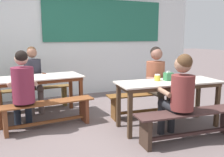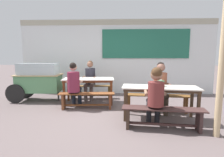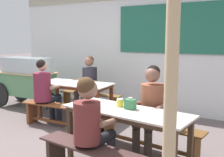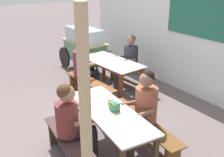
% 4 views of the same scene
% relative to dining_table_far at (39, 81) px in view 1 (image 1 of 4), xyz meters
% --- Properties ---
extents(ground_plane, '(40.00, 40.00, 0.00)m').
position_rel_dining_table_far_xyz_m(ground_plane, '(0.81, -1.16, -0.68)').
color(ground_plane, '#675959').
extents(backdrop_wall, '(7.23, 0.23, 2.76)m').
position_rel_dining_table_far_xyz_m(backdrop_wall, '(0.85, 1.50, 0.77)').
color(backdrop_wall, white).
rests_on(backdrop_wall, ground_plane).
extents(dining_table_far, '(1.58, 0.84, 0.76)m').
position_rel_dining_table_far_xyz_m(dining_table_far, '(0.00, 0.00, 0.00)').
color(dining_table_far, silver).
rests_on(dining_table_far, ground_plane).
extents(dining_table_near, '(1.76, 0.76, 0.76)m').
position_rel_dining_table_far_xyz_m(dining_table_near, '(1.87, -1.30, -0.00)').
color(dining_table_near, silver).
rests_on(dining_table_near, ground_plane).
extents(bench_far_back, '(1.51, 0.37, 0.44)m').
position_rel_dining_table_far_xyz_m(bench_far_back, '(-0.05, 0.59, -0.40)').
color(bench_far_back, brown).
rests_on(bench_far_back, ground_plane).
extents(bench_far_front, '(1.54, 0.42, 0.44)m').
position_rel_dining_table_far_xyz_m(bench_far_front, '(0.05, -0.59, -0.40)').
color(bench_far_front, brown).
rests_on(bench_far_front, ground_plane).
extents(bench_near_back, '(1.71, 0.45, 0.44)m').
position_rel_dining_table_far_xyz_m(bench_near_back, '(1.93, -0.71, -0.39)').
color(bench_near_back, brown).
rests_on(bench_near_back, ground_plane).
extents(bench_near_front, '(1.64, 0.46, 0.44)m').
position_rel_dining_table_far_xyz_m(bench_near_front, '(1.82, -1.88, -0.39)').
color(bench_near_front, '#402926').
rests_on(bench_near_front, ground_plane).
extents(person_right_near_table, '(0.45, 0.56, 1.30)m').
position_rel_dining_table_far_xyz_m(person_right_near_table, '(2.00, -0.78, 0.05)').
color(person_right_near_table, '#41362B').
rests_on(person_right_near_table, ground_plane).
extents(person_near_front, '(0.44, 0.58, 1.25)m').
position_rel_dining_table_far_xyz_m(person_near_front, '(1.68, -1.80, 0.04)').
color(person_near_front, black).
rests_on(person_near_front, ground_plane).
extents(person_left_back_turned, '(0.45, 0.58, 1.28)m').
position_rel_dining_table_far_xyz_m(person_left_back_turned, '(-0.30, -0.55, 0.03)').
color(person_left_back_turned, '#1D2430').
rests_on(person_left_back_turned, ground_plane).
extents(person_center_facing, '(0.44, 0.59, 1.28)m').
position_rel_dining_table_far_xyz_m(person_center_facing, '(-0.05, 0.51, 0.03)').
color(person_center_facing, '#6B5B58').
rests_on(person_center_facing, ground_plane).
extents(tissue_box, '(0.13, 0.10, 0.15)m').
position_rel_dining_table_far_xyz_m(tissue_box, '(1.90, -1.23, 0.15)').
color(tissue_box, '#367B4B').
rests_on(tissue_box, dining_table_near).
extents(condiment_jar, '(0.09, 0.09, 0.11)m').
position_rel_dining_table_far_xyz_m(condiment_jar, '(1.72, -1.19, 0.13)').
color(condiment_jar, yellow).
rests_on(condiment_jar, dining_table_near).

